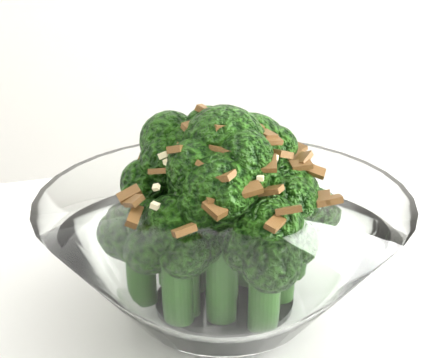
{
  "coord_description": "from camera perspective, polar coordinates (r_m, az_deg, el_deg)",
  "views": [
    {
      "loc": [
        0.12,
        -0.36,
        1.0
      ],
      "look_at": [
        0.09,
        0.0,
        0.85
      ],
      "focal_mm": 50.0,
      "sensor_mm": 36.0,
      "label": 1
    }
  ],
  "objects": [
    {
      "name": "broccoli_dish",
      "position": [
        0.41,
        -0.09,
        -5.41
      ],
      "size": [
        0.24,
        0.24,
        0.15
      ],
      "color": "white",
      "rests_on": "table"
    }
  ]
}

